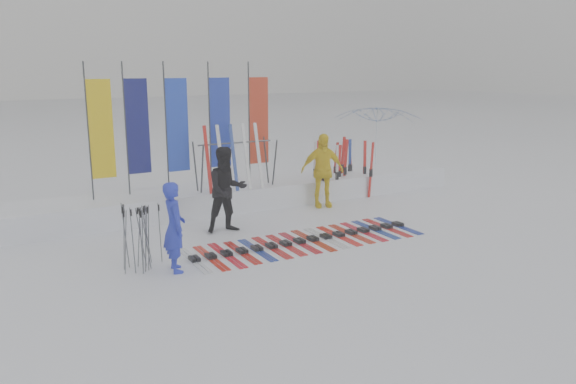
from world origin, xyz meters
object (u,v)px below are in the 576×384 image
person_blue (174,227)px  tent_canopy (377,144)px  person_yellow (322,170)px  ski_row (306,240)px  person_black (227,190)px  ski_rack (236,158)px

person_blue → tent_canopy: bearing=-54.8°
person_blue → person_yellow: 5.68m
person_yellow → tent_canopy: 3.73m
person_blue → tent_canopy: size_ratio=0.59×
ski_row → person_blue: bearing=-173.7°
person_black → tent_canopy: tent_canopy is taller
person_blue → person_yellow: size_ratio=0.85×
person_blue → person_black: size_ratio=0.86×
person_black → ski_rack: 1.93m
person_black → ski_rack: bearing=63.3°
ski_rack → ski_row: bearing=-85.8°
tent_canopy → person_black: bearing=-156.5°
person_black → person_blue: bearing=-131.0°
person_blue → person_black: person_black is taller
ski_row → ski_rack: (-0.23, 3.17, 1.35)m
tent_canopy → ski_rack: (-5.42, -1.14, 0.11)m
person_blue → person_black: bearing=-38.6°
person_black → person_yellow: person_yellow is taller
person_black → ski_row: size_ratio=0.37×
person_yellow → ski_rack: (-2.19, 0.70, 0.40)m
person_blue → ski_rack: ski_rack is taller
person_yellow → ski_rack: bearing=179.1°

